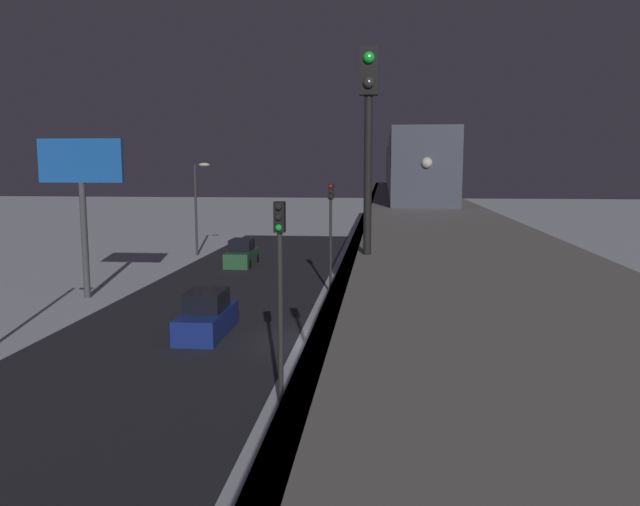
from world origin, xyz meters
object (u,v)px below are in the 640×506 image
Objects in this scene: sedan_green at (242,255)px; traffic_light_near at (280,276)px; traffic_light_mid at (331,222)px; rail_signal at (368,115)px; commercial_billboard at (81,177)px; subway_train at (405,165)px; sedan_blue at (207,317)px.

traffic_light_near is at bearing 104.98° from sedan_green.
rail_signal is at bearing 96.46° from traffic_light_mid.
rail_signal reaches higher than traffic_light_mid.
commercial_billboard is (6.13, 12.48, 6.04)m from sedan_green.
subway_train is 29.58m from sedan_blue.
rail_signal is (2.06, 41.48, 0.95)m from subway_train.
sedan_green is 0.70× the size of traffic_light_near.
sedan_green is 0.97× the size of sedan_blue.
commercial_billboard is at bearing -48.75° from traffic_light_near.
subway_train is at bearing -132.34° from commercial_billboard.
traffic_light_mid is (2.71, -23.92, -4.21)m from rail_signal.
subway_train reaches higher than traffic_light_mid.
rail_signal reaches higher than traffic_light_near.
subway_train reaches higher than commercial_billboard.
traffic_light_near is at bearing 90.00° from traffic_light_mid.
traffic_light_near is (-7.50, 28.02, 3.41)m from sedan_green.
sedan_blue is at bearing -61.09° from traffic_light_near.
sedan_blue is 11.27m from traffic_light_mid.
sedan_green is 29.21m from traffic_light_near.
traffic_light_mid is at bearing -83.54° from rail_signal.
subway_train is at bearing -147.84° from sedan_green.
commercial_billboard reaches higher than traffic_light_mid.
traffic_light_mid is 0.72× the size of commercial_billboard.
traffic_light_near is 0.72× the size of commercial_billboard.
traffic_light_near is (-4.70, 8.51, 3.40)m from sedan_blue.
rail_signal is at bearing 115.21° from traffic_light_near.
sedan_blue is 0.52× the size of commercial_billboard.
traffic_light_near is (2.71, -5.75, -4.21)m from rail_signal.
traffic_light_mid is (0.00, -18.17, 0.00)m from traffic_light_near.
commercial_billboard is (13.63, 2.63, 2.63)m from traffic_light_mid.
traffic_light_near is at bearing 131.25° from commercial_billboard.
subway_train is 36.19m from traffic_light_near.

